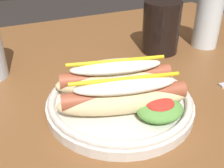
% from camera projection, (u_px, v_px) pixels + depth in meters
% --- Properties ---
extents(dining_table, '(1.18, 0.84, 0.74)m').
position_uv_depth(dining_table, '(89.00, 131.00, 0.57)').
color(dining_table, brown).
rests_on(dining_table, ground_plane).
extents(hot_dog_plate, '(0.24, 0.24, 0.08)m').
position_uv_depth(hot_dog_plate, '(121.00, 95.00, 0.44)').
color(hot_dog_plate, silver).
rests_on(hot_dog_plate, dining_table).
extents(soda_cup, '(0.08, 0.08, 0.12)m').
position_uv_depth(soda_cup, '(161.00, 27.00, 0.62)').
color(soda_cup, black).
rests_on(soda_cup, dining_table).
extents(glass_bottle, '(0.06, 0.06, 0.22)m').
position_uv_depth(glass_bottle, '(209.00, 12.00, 0.64)').
color(glass_bottle, silver).
rests_on(glass_bottle, dining_table).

